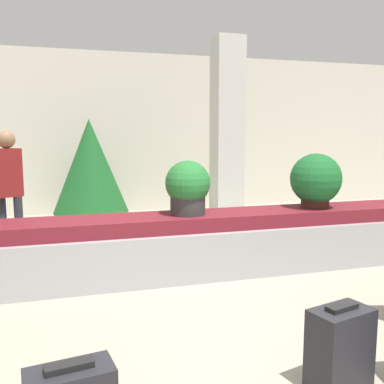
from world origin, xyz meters
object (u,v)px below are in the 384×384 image
(pillar, at_px, (227,133))
(decorated_tree, at_px, (90,166))
(potted_plant_0, at_px, (316,181))
(traveler_0, at_px, (8,182))
(suitcase_6, at_px, (340,348))
(potted_plant_1, at_px, (188,188))

(pillar, xyz_separation_m, decorated_tree, (-2.27, 0.88, -0.59))
(potted_plant_0, bearing_deg, traveler_0, 159.82)
(suitcase_6, distance_m, traveler_0, 4.46)
(potted_plant_0, height_order, decorated_tree, decorated_tree)
(potted_plant_1, distance_m, decorated_tree, 3.42)
(potted_plant_0, xyz_separation_m, potted_plant_1, (-1.62, -0.01, -0.03))
(potted_plant_1, xyz_separation_m, decorated_tree, (-0.90, 3.30, 0.02))
(suitcase_6, xyz_separation_m, potted_plant_1, (-0.32, 2.38, 0.73))
(pillar, xyz_separation_m, potted_plant_1, (-1.38, -2.43, -0.61))
(pillar, height_order, traveler_0, pillar)
(traveler_0, bearing_deg, potted_plant_0, 134.07)
(potted_plant_0, bearing_deg, pillar, 95.73)
(potted_plant_1, bearing_deg, traveler_0, 146.36)
(pillar, bearing_deg, potted_plant_0, -84.27)
(decorated_tree, bearing_deg, suitcase_6, -77.87)
(suitcase_6, height_order, decorated_tree, decorated_tree)
(potted_plant_1, relative_size, traveler_0, 0.37)
(potted_plant_1, distance_m, traveler_0, 2.42)
(potted_plant_0, distance_m, potted_plant_1, 1.62)
(decorated_tree, bearing_deg, pillar, -21.04)
(traveler_0, bearing_deg, potted_plant_1, 120.61)
(pillar, relative_size, traveler_0, 1.97)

